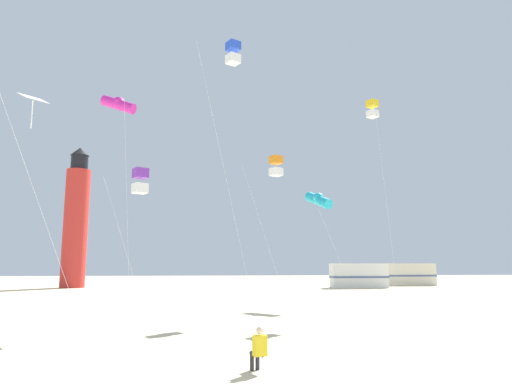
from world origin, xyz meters
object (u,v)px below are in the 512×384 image
Objects in this scene: kite_tube_cyan at (318,200)px; rv_van_cream at (409,274)px; kite_box_blue at (233,53)px; lighthouse_distant at (76,221)px; kite_box_violet at (140,181)px; kite_box_gold at (372,109)px; kite_tube_magenta at (119,104)px; kite_box_orange at (276,166)px; rv_van_white at (359,276)px; kite_flyer_standing at (259,348)px; kite_diamond_white at (34,107)px.

kite_tube_cyan is 32.89m from rv_van_cream.
lighthouse_distant reaches higher than kite_box_blue.
kite_tube_cyan reaches higher than kite_box_violet.
kite_box_blue is 1.05× the size of kite_box_gold.
rv_van_cream is (31.76, 28.01, -11.95)m from kite_tube_magenta.
kite_tube_magenta is 15.10m from kite_tube_cyan.
kite_box_violet is 47.23m from rv_van_cream.
kite_box_gold reaches higher than kite_box_orange.
rv_van_white is (13.36, 27.44, -6.84)m from kite_box_orange.
kite_flyer_standing is at bearing -107.86° from kite_tube_cyan.
lighthouse_distant is at bearing -85.53° from kite_flyer_standing.
kite_flyer_standing is 21.43m from kite_box_gold.
rv_van_cream is at bearing 56.20° from kite_tube_cyan.
kite_box_gold is (8.94, 15.29, 12.07)m from kite_flyer_standing.
kite_tube_magenta is at bearing 153.72° from kite_box_orange.
kite_box_orange is 6.59m from kite_box_blue.
kite_flyer_standing is 47.53m from lighthouse_distant.
lighthouse_distant is at bearing 133.31° from kite_box_gold.
lighthouse_distant is at bearing 122.87° from kite_box_orange.
lighthouse_distant reaches higher than kite_diamond_white.
kite_tube_magenta is (0.32, 12.79, 4.74)m from kite_diamond_white.
kite_box_gold is 20.34m from kite_diamond_white.
kite_diamond_white is at bearing -148.37° from kite_box_gold.
kite_box_violet is at bearing -79.13° from kite_flyer_standing.
kite_diamond_white is (-16.97, -10.45, -4.08)m from kite_box_gold.
kite_flyer_standing is 0.15× the size of kite_tube_cyan.
kite_diamond_white is at bearing -48.69° from kite_flyer_standing.
lighthouse_distant reaches higher than kite_tube_cyan.
kite_box_blue is 11.00m from kite_box_gold.
rv_van_cream is (21.82, 32.92, -6.84)m from kite_box_orange.
kite_tube_magenta is 44.00m from rv_van_cream.
kite_box_blue reaches higher than kite_tube_cyan.
kite_box_blue is 10.12m from kite_diamond_white.
kite_box_orange is 1.37× the size of rv_van_white.
kite_flyer_standing is at bearing -31.05° from kite_diamond_white.
rv_van_white is at bearing 64.04° from kite_box_orange.
lighthouse_distant is at bearing 174.34° from rv_van_white.
kite_box_violet is at bearing -122.30° from rv_van_white.
kite_box_orange is 8.45m from kite_box_gold.
kite_box_blue is 36.60m from rv_van_white.
kite_box_blue reaches higher than rv_van_white.
kite_box_orange is 1.12× the size of kite_tube_cyan.
kite_box_gold is 16.82m from kite_tube_magenta.
kite_tube_magenta reaches higher than kite_flyer_standing.
rv_van_white is (33.26, -3.37, -6.45)m from lighthouse_distant.
kite_flyer_standing is 12.32m from kite_diamond_white.
kite_box_blue is at bearing 31.13° from kite_diamond_white.
kite_box_blue is 38.60m from lighthouse_distant.
kite_box_blue is 0.99× the size of kite_tube_magenta.
kite_diamond_white reaches higher than rv_van_cream.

